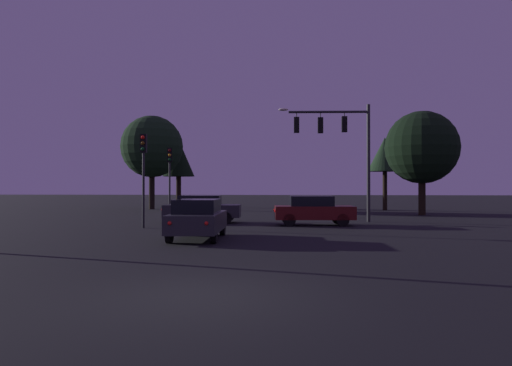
{
  "coord_description": "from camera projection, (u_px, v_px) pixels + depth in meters",
  "views": [
    {
      "loc": [
        1.71,
        -8.42,
        1.98
      ],
      "look_at": [
        -0.8,
        20.94,
        2.24
      ],
      "focal_mm": 32.85,
      "sensor_mm": 36.0,
      "label": 1
    }
  ],
  "objects": [
    {
      "name": "traffic_signal_mast_arm",
      "position": [
        340.0,
        139.0,
        26.66
      ],
      "size": [
        5.21,
        0.56,
        6.69
      ],
      "color": "#232326",
      "rests_on": "ground"
    },
    {
      "name": "car_crossing_left",
      "position": [
        202.0,
        208.0,
        25.97
      ],
      "size": [
        4.35,
        2.14,
        1.52
      ],
      "color": "#232328",
      "rests_on": "ground"
    },
    {
      "name": "car_nearside_lane",
      "position": [
        198.0,
        218.0,
        17.79
      ],
      "size": [
        1.98,
        4.32,
        1.52
      ],
      "color": "#232328",
      "rests_on": "ground"
    },
    {
      "name": "tree_right_cluster",
      "position": [
        152.0,
        147.0,
        41.78
      ],
      "size": [
        5.51,
        5.51,
        8.36
      ],
      "color": "black",
      "rests_on": "ground"
    },
    {
      "name": "tree_left_far",
      "position": [
        422.0,
        148.0,
        33.03
      ],
      "size": [
        5.13,
        5.13,
        7.35
      ],
      "color": "black",
      "rests_on": "ground"
    },
    {
      "name": "tree_center_horizon",
      "position": [
        385.0,
        155.0,
        39.82
      ],
      "size": [
        2.93,
        2.93,
        6.21
      ],
      "color": "black",
      "rests_on": "ground"
    },
    {
      "name": "traffic_light_corner_left",
      "position": [
        170.0,
        169.0,
        29.26
      ],
      "size": [
        0.35,
        0.38,
        4.44
      ],
      "color": "#232326",
      "rests_on": "ground"
    },
    {
      "name": "ground_plane",
      "position": [
        272.0,
        215.0,
        32.93
      ],
      "size": [
        168.0,
        168.0,
        0.0
      ],
      "primitive_type": "plane",
      "color": "black",
      "rests_on": "ground"
    },
    {
      "name": "tree_behind_sign",
      "position": [
        179.0,
        159.0,
        46.84
      ],
      "size": [
        3.16,
        3.16,
        6.76
      ],
      "color": "black",
      "rests_on": "ground"
    },
    {
      "name": "car_crossing_right",
      "position": [
        313.0,
        210.0,
        24.24
      ],
      "size": [
        4.24,
        2.05,
        1.52
      ],
      "color": "#4C0F0F",
      "rests_on": "ground"
    },
    {
      "name": "traffic_light_corner_right",
      "position": [
        143.0,
        162.0,
        22.58
      ],
      "size": [
        0.32,
        0.36,
        4.54
      ],
      "color": "#232326",
      "rests_on": "ground"
    }
  ]
}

